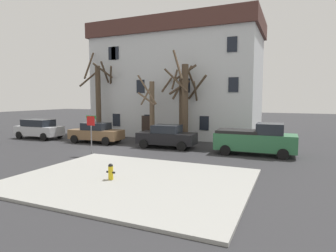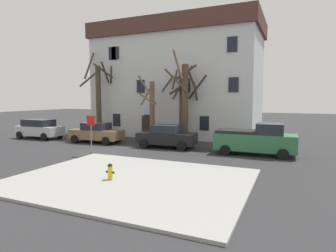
{
  "view_description": "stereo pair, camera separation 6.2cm",
  "coord_description": "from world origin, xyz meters",
  "px_view_note": "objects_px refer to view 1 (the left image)",
  "views": [
    {
      "loc": [
        11.87,
        -16.64,
        3.73
      ],
      "look_at": [
        3.44,
        2.68,
        1.65
      ],
      "focal_mm": 30.35,
      "sensor_mm": 36.0,
      "label": 1
    },
    {
      "loc": [
        11.92,
        -16.62,
        3.73
      ],
      "look_at": [
        3.44,
        2.68,
        1.65
      ],
      "focal_mm": 30.35,
      "sensor_mm": 36.0,
      "label": 2
    }
  ],
  "objects_px": {
    "car_brown_sedan": "(96,133)",
    "bicycle_leaning": "(98,134)",
    "tree_bare_far": "(182,104)",
    "car_black_sedan": "(167,136)",
    "car_silver_wagon": "(39,129)",
    "building_main": "(177,80)",
    "tree_bare_near": "(98,96)",
    "tree_bare_mid": "(151,109)",
    "street_sign_pole": "(91,128)",
    "fire_hydrant": "(111,171)",
    "tree_bare_end": "(185,99)",
    "pickup_truck_green": "(256,139)"
  },
  "relations": [
    {
      "from": "car_silver_wagon",
      "to": "fire_hydrant",
      "type": "xyz_separation_m",
      "value": [
        14.09,
        -8.81,
        -0.43
      ]
    },
    {
      "from": "tree_bare_far",
      "to": "car_brown_sedan",
      "type": "xyz_separation_m",
      "value": [
        -6.41,
        -3.24,
        -2.4
      ]
    },
    {
      "from": "tree_bare_end",
      "to": "car_black_sedan",
      "type": "xyz_separation_m",
      "value": [
        -0.56,
        -2.38,
        -2.76
      ]
    },
    {
      "from": "tree_bare_far",
      "to": "car_silver_wagon",
      "type": "bearing_deg",
      "value": -165.41
    },
    {
      "from": "tree_bare_near",
      "to": "tree_bare_mid",
      "type": "relative_size",
      "value": 1.44
    },
    {
      "from": "pickup_truck_green",
      "to": "car_black_sedan",
      "type": "bearing_deg",
      "value": 178.93
    },
    {
      "from": "tree_bare_near",
      "to": "fire_hydrant",
      "type": "height_order",
      "value": "tree_bare_near"
    },
    {
      "from": "building_main",
      "to": "tree_bare_near",
      "type": "height_order",
      "value": "building_main"
    },
    {
      "from": "tree_bare_end",
      "to": "car_brown_sedan",
      "type": "height_order",
      "value": "tree_bare_end"
    },
    {
      "from": "building_main",
      "to": "car_brown_sedan",
      "type": "xyz_separation_m",
      "value": [
        -4.12,
        -8.0,
        -4.76
      ]
    },
    {
      "from": "tree_bare_near",
      "to": "building_main",
      "type": "bearing_deg",
      "value": 38.61
    },
    {
      "from": "building_main",
      "to": "pickup_truck_green",
      "type": "distance_m",
      "value": 12.68
    },
    {
      "from": "tree_bare_mid",
      "to": "car_silver_wagon",
      "type": "xyz_separation_m",
      "value": [
        -10.25,
        -2.75,
        -1.87
      ]
    },
    {
      "from": "street_sign_pole",
      "to": "bicycle_leaning",
      "type": "height_order",
      "value": "street_sign_pole"
    },
    {
      "from": "pickup_truck_green",
      "to": "bicycle_leaning",
      "type": "distance_m",
      "value": 14.5
    },
    {
      "from": "car_brown_sedan",
      "to": "bicycle_leaning",
      "type": "bearing_deg",
      "value": 123.7
    },
    {
      "from": "tree_bare_far",
      "to": "car_silver_wagon",
      "type": "distance_m",
      "value": 13.45
    },
    {
      "from": "car_brown_sedan",
      "to": "street_sign_pole",
      "type": "height_order",
      "value": "street_sign_pole"
    },
    {
      "from": "tree_bare_mid",
      "to": "street_sign_pole",
      "type": "distance_m",
      "value": 7.22
    },
    {
      "from": "car_brown_sedan",
      "to": "fire_hydrant",
      "type": "relative_size",
      "value": 6.28
    },
    {
      "from": "bicycle_leaning",
      "to": "fire_hydrant",
      "type": "bearing_deg",
      "value": -50.58
    },
    {
      "from": "tree_bare_end",
      "to": "street_sign_pole",
      "type": "distance_m",
      "value": 8.19
    },
    {
      "from": "car_silver_wagon",
      "to": "bicycle_leaning",
      "type": "bearing_deg",
      "value": 25.19
    },
    {
      "from": "car_brown_sedan",
      "to": "fire_hydrant",
      "type": "xyz_separation_m",
      "value": [
        7.67,
        -8.91,
        -0.35
      ]
    },
    {
      "from": "tree_bare_far",
      "to": "pickup_truck_green",
      "type": "distance_m",
      "value": 7.53
    },
    {
      "from": "tree_bare_end",
      "to": "street_sign_pole",
      "type": "height_order",
      "value": "tree_bare_end"
    },
    {
      "from": "building_main",
      "to": "bicycle_leaning",
      "type": "bearing_deg",
      "value": -134.12
    },
    {
      "from": "tree_bare_mid",
      "to": "car_brown_sedan",
      "type": "height_order",
      "value": "tree_bare_mid"
    },
    {
      "from": "tree_bare_end",
      "to": "tree_bare_far",
      "type": "bearing_deg",
      "value": 127.04
    },
    {
      "from": "building_main",
      "to": "pickup_truck_green",
      "type": "height_order",
      "value": "building_main"
    },
    {
      "from": "tree_bare_far",
      "to": "car_black_sedan",
      "type": "distance_m",
      "value": 3.91
    },
    {
      "from": "pickup_truck_green",
      "to": "bicycle_leaning",
      "type": "relative_size",
      "value": 2.97
    },
    {
      "from": "pickup_truck_green",
      "to": "bicycle_leaning",
      "type": "xyz_separation_m",
      "value": [
        -14.32,
        2.21,
        -0.65
      ]
    },
    {
      "from": "car_black_sedan",
      "to": "fire_hydrant",
      "type": "distance_m",
      "value": 9.14
    },
    {
      "from": "building_main",
      "to": "tree_bare_near",
      "type": "xyz_separation_m",
      "value": [
        -6.15,
        -4.91,
        -1.69
      ]
    },
    {
      "from": "car_silver_wagon",
      "to": "bicycle_leaning",
      "type": "height_order",
      "value": "car_silver_wagon"
    },
    {
      "from": "street_sign_pole",
      "to": "tree_bare_mid",
      "type": "bearing_deg",
      "value": 83.93
    },
    {
      "from": "tree_bare_far",
      "to": "fire_hydrant",
      "type": "xyz_separation_m",
      "value": [
        1.26,
        -12.15,
        -2.75
      ]
    },
    {
      "from": "building_main",
      "to": "tree_bare_mid",
      "type": "xyz_separation_m",
      "value": [
        -0.29,
        -5.35,
        -2.81
      ]
    },
    {
      "from": "car_brown_sedan",
      "to": "pickup_truck_green",
      "type": "bearing_deg",
      "value": 0.07
    },
    {
      "from": "street_sign_pole",
      "to": "bicycle_leaning",
      "type": "distance_m",
      "value": 8.23
    },
    {
      "from": "car_silver_wagon",
      "to": "tree_bare_far",
      "type": "bearing_deg",
      "value": 14.59
    },
    {
      "from": "tree_bare_end",
      "to": "pickup_truck_green",
      "type": "distance_m",
      "value": 6.9
    },
    {
      "from": "car_silver_wagon",
      "to": "car_black_sedan",
      "type": "xyz_separation_m",
      "value": [
        12.81,
        0.23,
        -0.06
      ]
    },
    {
      "from": "car_brown_sedan",
      "to": "tree_bare_end",
      "type": "bearing_deg",
      "value": 19.9
    },
    {
      "from": "tree_bare_near",
      "to": "tree_bare_mid",
      "type": "bearing_deg",
      "value": -4.29
    },
    {
      "from": "building_main",
      "to": "tree_bare_mid",
      "type": "height_order",
      "value": "building_main"
    },
    {
      "from": "bicycle_leaning",
      "to": "tree_bare_far",
      "type": "bearing_deg",
      "value": 7.34
    },
    {
      "from": "tree_bare_mid",
      "to": "tree_bare_end",
      "type": "height_order",
      "value": "tree_bare_end"
    },
    {
      "from": "tree_bare_end",
      "to": "car_silver_wagon",
      "type": "height_order",
      "value": "tree_bare_end"
    }
  ]
}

